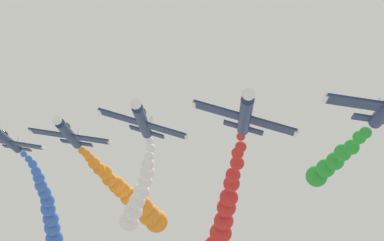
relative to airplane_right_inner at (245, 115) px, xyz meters
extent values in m
cylinder|color=white|center=(-5.56, 7.54, -1.09)|extent=(0.42, 1.40, 0.42)
cube|color=navy|center=(-10.12, 3.94, -1.72)|extent=(3.78, 1.20, 0.82)
cube|color=white|center=(-10.28, 3.84, -0.82)|extent=(0.41, 1.10, 1.60)
sphere|color=green|center=(-9.94, 0.82, -1.92)|extent=(1.04, 1.04, 1.04)
sphere|color=green|center=(-9.90, -1.30, -1.75)|extent=(1.20, 1.20, 1.20)
sphere|color=green|center=(-9.65, -3.42, -2.08)|extent=(1.41, 1.41, 1.41)
sphere|color=green|center=(-9.25, -5.54, -2.07)|extent=(1.65, 1.65, 1.65)
sphere|color=green|center=(-8.92, -7.66, -2.40)|extent=(1.77, 1.77, 1.77)
sphere|color=green|center=(-8.36, -9.78, -2.63)|extent=(1.90, 1.90, 1.90)
sphere|color=green|center=(-7.75, -11.90, -3.01)|extent=(2.24, 2.24, 2.24)
cylinder|color=navy|center=(0.01, -0.18, -0.03)|extent=(1.38, 9.00, 1.38)
cone|color=white|center=(0.01, 4.92, -0.03)|extent=(1.31, 1.20, 1.31)
cube|color=navy|center=(0.04, -0.58, -0.12)|extent=(8.84, 1.90, 2.90)
cylinder|color=white|center=(-4.35, -0.58, -1.49)|extent=(0.45, 1.40, 0.45)
cylinder|color=white|center=(4.43, -0.58, 1.24)|extent=(0.45, 1.40, 0.45)
cube|color=navy|center=(-0.01, -4.18, 0.02)|extent=(3.68, 1.20, 1.30)
cube|color=white|center=(-0.28, -4.28, 0.89)|extent=(0.61, 1.10, 1.57)
ellipsoid|color=black|center=(-0.14, 1.62, 0.44)|extent=(0.97, 2.20, 0.91)
sphere|color=red|center=(0.10, -7.50, 0.07)|extent=(0.86, 0.86, 0.86)
sphere|color=red|center=(0.02, -9.83, -0.37)|extent=(1.17, 1.17, 1.17)
sphere|color=red|center=(0.27, -12.15, -0.47)|extent=(1.30, 1.30, 1.30)
sphere|color=red|center=(0.25, -14.48, -1.00)|extent=(1.55, 1.55, 1.55)
sphere|color=red|center=(0.63, -16.80, -1.80)|extent=(1.69, 1.69, 1.69)
sphere|color=red|center=(0.76, -19.12, -2.35)|extent=(1.91, 1.91, 1.91)
sphere|color=red|center=(1.03, -21.45, -3.53)|extent=(2.20, 2.20, 2.20)
sphere|color=red|center=(1.29, -23.77, -4.36)|extent=(2.35, 2.35, 2.35)
sphere|color=red|center=(1.61, -26.10, -5.64)|extent=(2.44, 2.44, 2.44)
sphere|color=red|center=(1.97, -28.42, -6.85)|extent=(2.83, 2.83, 2.83)
cylinder|color=navy|center=(9.85, -8.27, 1.91)|extent=(1.38, 9.00, 1.38)
cone|color=white|center=(9.85, -3.17, 1.91)|extent=(1.31, 1.20, 1.31)
cube|color=navy|center=(9.88, -8.67, 1.82)|extent=(8.83, 1.90, 2.93)
cylinder|color=white|center=(5.49, -8.67, 0.44)|extent=(0.45, 1.40, 0.45)
cylinder|color=white|center=(14.26, -8.67, 3.20)|extent=(0.45, 1.40, 0.45)
cube|color=navy|center=(9.83, -12.27, 1.96)|extent=(3.68, 1.20, 1.31)
cube|color=white|center=(9.56, -12.37, 2.83)|extent=(0.61, 1.10, 1.57)
ellipsoid|color=black|center=(9.70, -6.47, 2.39)|extent=(0.97, 2.20, 0.91)
sphere|color=white|center=(9.89, -15.62, 1.87)|extent=(0.94, 0.94, 0.94)
sphere|color=white|center=(9.96, -17.97, 1.63)|extent=(1.01, 1.01, 1.01)
sphere|color=white|center=(10.41, -20.31, 1.25)|extent=(1.21, 1.21, 1.21)
sphere|color=white|center=(10.77, -22.66, 0.81)|extent=(1.58, 1.58, 1.58)
sphere|color=white|center=(11.07, -25.01, 0.32)|extent=(1.83, 1.83, 1.83)
sphere|color=white|center=(11.59, -27.35, -0.36)|extent=(1.80, 1.80, 1.80)
sphere|color=white|center=(12.30, -29.70, -1.28)|extent=(2.17, 2.17, 2.17)
sphere|color=white|center=(13.11, -32.05, -2.17)|extent=(2.25, 2.25, 2.25)
sphere|color=white|center=(13.91, -34.39, -3.21)|extent=(2.62, 2.62, 2.62)
sphere|color=white|center=(14.75, -36.74, -4.28)|extent=(2.76, 2.76, 2.76)
cylinder|color=navy|center=(19.12, -16.41, 2.89)|extent=(1.26, 9.00, 1.26)
cone|color=white|center=(19.12, -11.31, 2.89)|extent=(1.20, 1.20, 1.20)
cube|color=navy|center=(19.14, -16.81, 2.80)|extent=(9.11, 1.90, 1.63)
cylinder|color=white|center=(14.60, -16.81, 2.07)|extent=(0.41, 1.40, 0.41)
cylinder|color=white|center=(23.68, -16.81, 3.52)|extent=(0.41, 1.40, 0.41)
cube|color=navy|center=(19.11, -20.41, 2.94)|extent=(3.78, 1.20, 0.78)
cube|color=white|center=(18.97, -20.51, 3.85)|extent=(0.39, 1.10, 1.60)
ellipsoid|color=black|center=(19.04, -14.61, 3.38)|extent=(0.90, 2.20, 0.82)
sphere|color=orange|center=(19.03, -23.32, 2.73)|extent=(0.98, 0.98, 0.98)
sphere|color=orange|center=(18.91, -25.23, 2.81)|extent=(1.09, 1.09, 1.09)
sphere|color=orange|center=(18.85, -27.15, 2.73)|extent=(1.24, 1.24, 1.24)
sphere|color=orange|center=(18.58, -29.06, 2.44)|extent=(1.63, 1.63, 1.63)
sphere|color=orange|center=(18.24, -30.97, 2.08)|extent=(1.70, 1.70, 1.70)
sphere|color=orange|center=(17.76, -32.89, 1.98)|extent=(2.00, 2.00, 2.00)
sphere|color=orange|center=(17.47, -34.80, 1.40)|extent=(2.02, 2.02, 2.02)
sphere|color=orange|center=(16.69, -36.71, 0.95)|extent=(2.42, 2.42, 2.42)
sphere|color=orange|center=(16.22, -38.62, 0.62)|extent=(2.51, 2.51, 2.51)
sphere|color=orange|center=(15.34, -40.54, -0.07)|extent=(2.81, 2.81, 2.81)
sphere|color=orange|center=(14.51, -42.45, -0.41)|extent=(2.82, 2.82, 2.82)
sphere|color=orange|center=(13.72, -44.36, -1.03)|extent=(3.22, 3.22, 3.22)
sphere|color=orange|center=(12.95, -46.28, -2.00)|extent=(3.46, 3.46, 3.46)
sphere|color=orange|center=(11.93, -48.19, -2.77)|extent=(3.62, 3.62, 3.62)
cylinder|color=navy|center=(29.39, -26.11, 4.78)|extent=(1.27, 9.00, 1.27)
cube|color=navy|center=(29.40, -26.51, 4.69)|extent=(9.10, 1.90, 1.73)
cylinder|color=white|center=(24.87, -26.51, 3.91)|extent=(0.42, 1.40, 0.42)
cube|color=navy|center=(29.38, -30.11, 4.83)|extent=(3.78, 1.20, 0.82)
cube|color=white|center=(29.22, -30.21, 5.74)|extent=(0.41, 1.10, 1.60)
ellipsoid|color=black|center=(29.30, -24.31, 5.27)|extent=(0.91, 2.20, 0.82)
sphere|color=blue|center=(29.42, -33.37, 4.79)|extent=(0.93, 0.93, 0.93)
sphere|color=blue|center=(29.35, -35.63, 4.61)|extent=(1.06, 1.06, 1.06)
sphere|color=blue|center=(29.38, -37.89, 4.35)|extent=(1.35, 1.35, 1.35)
sphere|color=blue|center=(29.46, -40.15, 3.74)|extent=(1.53, 1.53, 1.53)
sphere|color=blue|center=(29.61, -42.41, 3.23)|extent=(1.82, 1.82, 1.82)
sphere|color=blue|center=(29.84, -44.67, 2.46)|extent=(1.97, 1.97, 1.97)
sphere|color=blue|center=(29.81, -46.93, 1.75)|extent=(2.13, 2.13, 2.13)
sphere|color=blue|center=(29.85, -49.19, 0.84)|extent=(2.33, 2.33, 2.33)
sphere|color=blue|center=(30.24, -51.45, -0.21)|extent=(2.53, 2.53, 2.53)
sphere|color=blue|center=(30.28, -53.71, -1.52)|extent=(2.74, 2.74, 2.74)
sphere|color=blue|center=(30.51, -55.97, -2.77)|extent=(2.81, 2.81, 2.81)
sphere|color=blue|center=(30.62, -58.23, -4.26)|extent=(3.08, 3.08, 3.08)
camera|label=1|loc=(2.77, 52.30, -16.01)|focal=59.33mm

